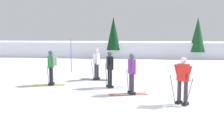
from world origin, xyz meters
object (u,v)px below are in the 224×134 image
(skier_purple, at_px, (131,73))
(trail_marker_pole, at_px, (71,56))
(conifer_far_centre, at_px, (198,35))
(skier_white, at_px, (96,63))
(conifer_far_left, at_px, (113,34))
(skier_red, at_px, (183,80))
(skier_green, at_px, (51,66))
(skier_black, at_px, (110,68))

(skier_purple, bearing_deg, trail_marker_pole, 124.76)
(skier_purple, height_order, conifer_far_centre, conifer_far_centre)
(skier_purple, height_order, skier_white, same)
(conifer_far_left, xyz_separation_m, conifer_far_centre, (8.34, 0.13, -0.10))
(skier_red, distance_m, skier_purple, 2.37)
(skier_green, relative_size, skier_black, 1.00)
(skier_red, height_order, skier_black, same)
(skier_red, xyz_separation_m, skier_purple, (-1.87, 1.46, -0.00))
(skier_green, height_order, conifer_far_left, conifer_far_left)
(skier_white, distance_m, conifer_far_centre, 15.38)
(conifer_far_left, bearing_deg, trail_marker_pole, -98.88)
(skier_red, distance_m, skier_black, 3.99)
(skier_red, distance_m, conifer_far_centre, 18.43)
(trail_marker_pole, distance_m, conifer_far_left, 10.43)
(conifer_far_left, distance_m, conifer_far_centre, 8.34)
(skier_purple, xyz_separation_m, skier_black, (-1.08, 1.23, 0.00))
(skier_purple, relative_size, conifer_far_left, 0.41)
(skier_white, bearing_deg, conifer_far_centre, 59.68)
(skier_black, bearing_deg, skier_white, 115.82)
(skier_black, xyz_separation_m, conifer_far_centre, (6.72, 15.29, 1.50))
(skier_purple, bearing_deg, skier_green, 158.91)
(trail_marker_pole, xyz_separation_m, conifer_far_left, (1.60, 10.21, 1.44))
(skier_green, relative_size, trail_marker_pole, 0.79)
(skier_red, height_order, skier_green, same)
(skier_purple, xyz_separation_m, conifer_far_centre, (5.65, 16.52, 1.50))
(skier_white, bearing_deg, skier_green, -136.92)
(skier_purple, xyz_separation_m, conifer_far_left, (-2.70, 16.39, 1.61))
(skier_green, xyz_separation_m, skier_purple, (3.98, -1.53, -0.04))
(skier_red, xyz_separation_m, skier_white, (-3.95, 4.77, -0.00))
(skier_green, height_order, skier_black, same)
(skier_red, relative_size, skier_green, 1.00)
(trail_marker_pole, xyz_separation_m, conifer_far_centre, (9.94, 10.33, 1.33))
(skier_white, distance_m, conifer_far_left, 13.20)
(skier_green, bearing_deg, trail_marker_pole, 93.84)
(skier_black, bearing_deg, trail_marker_pole, 122.99)
(skier_red, bearing_deg, conifer_far_left, 104.35)
(skier_red, bearing_deg, skier_white, 129.65)
(skier_black, bearing_deg, conifer_far_left, 96.10)
(skier_black, height_order, trail_marker_pole, trail_marker_pole)
(skier_white, height_order, conifer_far_left, conifer_far_left)
(skier_green, height_order, skier_white, same)
(conifer_far_centre, bearing_deg, skier_red, -101.86)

